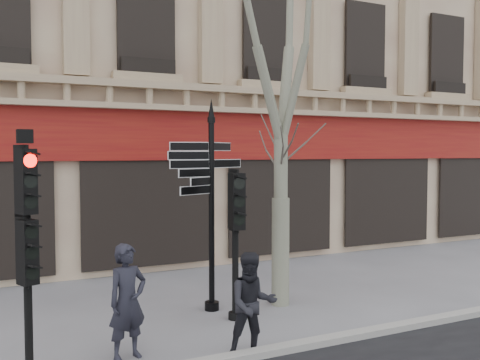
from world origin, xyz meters
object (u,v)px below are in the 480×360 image
object	(u,v)px
fingerpost	(211,169)
pedestrian_b	(252,304)
traffic_signal_main	(26,225)
plane_tree	(281,10)
pedestrian_a	(127,302)
traffic_signal_secondary	(235,217)

from	to	relation	value
fingerpost	pedestrian_b	bearing A→B (deg)	-110.28
pedestrian_b	traffic_signal_main	bearing A→B (deg)	-173.71
plane_tree	pedestrian_a	bearing A→B (deg)	-157.57
traffic_signal_main	plane_tree	bearing A→B (deg)	-0.93
traffic_signal_secondary	pedestrian_b	world-z (taller)	traffic_signal_secondary
traffic_signal_main	pedestrian_b	bearing A→B (deg)	-27.75
pedestrian_a	traffic_signal_secondary	bearing A→B (deg)	5.68
pedestrian_b	plane_tree	bearing A→B (deg)	63.78
traffic_signal_secondary	pedestrian_a	size ratio (longest dim) A/B	1.57
pedestrian_a	plane_tree	bearing A→B (deg)	4.40
traffic_signal_main	pedestrian_a	size ratio (longest dim) A/B	1.95
traffic_signal_main	plane_tree	size ratio (longest dim) A/B	0.40
fingerpost	traffic_signal_secondary	size ratio (longest dim) A/B	1.52
traffic_signal_secondary	fingerpost	bearing A→B (deg)	110.21
fingerpost	pedestrian_a	size ratio (longest dim) A/B	2.38
traffic_signal_secondary	pedestrian_a	world-z (taller)	traffic_signal_secondary
pedestrian_b	traffic_signal_secondary	bearing A→B (deg)	85.60
plane_tree	pedestrian_b	size ratio (longest dim) A/B	5.31
fingerpost	pedestrian_a	distance (m)	3.39
traffic_signal_main	plane_tree	world-z (taller)	plane_tree
plane_tree	traffic_signal_secondary	bearing A→B (deg)	-160.00
fingerpost	traffic_signal_main	size ratio (longest dim) A/B	1.22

